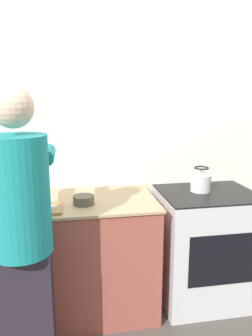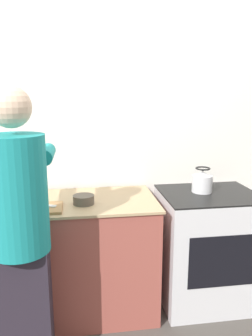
{
  "view_description": "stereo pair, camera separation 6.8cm",
  "coord_description": "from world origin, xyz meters",
  "px_view_note": "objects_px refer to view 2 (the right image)",
  "views": [
    {
      "loc": [
        -0.27,
        -1.96,
        1.63
      ],
      "look_at": [
        0.12,
        0.22,
        1.13
      ],
      "focal_mm": 35.0,
      "sensor_mm": 36.0,
      "label": 1
    },
    {
      "loc": [
        -0.2,
        -1.97,
        1.63
      ],
      "look_at": [
        0.12,
        0.22,
        1.13
      ],
      "focal_mm": 35.0,
      "sensor_mm": 36.0,
      "label": 2
    }
  ],
  "objects_px": {
    "person": "(20,227)",
    "kettle": "(202,182)",
    "oven": "(207,247)",
    "canister_jar": "(7,185)",
    "bowl_prep": "(84,200)",
    "knife": "(40,205)",
    "cutting_board": "(35,209)"
  },
  "relations": [
    {
      "from": "person",
      "to": "cutting_board",
      "type": "bearing_deg",
      "value": 83.71
    },
    {
      "from": "person",
      "to": "bowl_prep",
      "type": "bearing_deg",
      "value": 50.19
    },
    {
      "from": "person",
      "to": "knife",
      "type": "xyz_separation_m",
      "value": [
        0.07,
        0.38,
        -0.01
      ]
    },
    {
      "from": "kettle",
      "to": "oven",
      "type": "bearing_deg",
      "value": -43.77
    },
    {
      "from": "person",
      "to": "bowl_prep",
      "type": "xyz_separation_m",
      "value": [
        0.36,
        0.43,
        0.0
      ]
    },
    {
      "from": "oven",
      "to": "bowl_prep",
      "type": "distance_m",
      "value": 1.07
    },
    {
      "from": "oven",
      "to": "bowl_prep",
      "type": "xyz_separation_m",
      "value": [
        -0.96,
        -0.07,
        0.47
      ]
    },
    {
      "from": "bowl_prep",
      "to": "canister_jar",
      "type": "height_order",
      "value": "canister_jar"
    },
    {
      "from": "kettle",
      "to": "knife",
      "type": "bearing_deg",
      "value": -172.02
    },
    {
      "from": "knife",
      "to": "canister_jar",
      "type": "distance_m",
      "value": 0.44
    },
    {
      "from": "kettle",
      "to": "canister_jar",
      "type": "bearing_deg",
      "value": 173.38
    },
    {
      "from": "bowl_prep",
      "to": "oven",
      "type": "bearing_deg",
      "value": 4.39
    },
    {
      "from": "cutting_board",
      "to": "oven",
      "type": "bearing_deg",
      "value": 6.74
    },
    {
      "from": "cutting_board",
      "to": "canister_jar",
      "type": "relative_size",
      "value": 2.16
    },
    {
      "from": "person",
      "to": "canister_jar",
      "type": "xyz_separation_m",
      "value": [
        -0.21,
        0.72,
        0.05
      ]
    },
    {
      "from": "oven",
      "to": "kettle",
      "type": "height_order",
      "value": "kettle"
    },
    {
      "from": "person",
      "to": "kettle",
      "type": "height_order",
      "value": "person"
    },
    {
      "from": "oven",
      "to": "knife",
      "type": "bearing_deg",
      "value": -174.35
    },
    {
      "from": "bowl_prep",
      "to": "canister_jar",
      "type": "relative_size",
      "value": 0.9
    },
    {
      "from": "knife",
      "to": "canister_jar",
      "type": "xyz_separation_m",
      "value": [
        -0.27,
        0.34,
        0.06
      ]
    },
    {
      "from": "knife",
      "to": "kettle",
      "type": "height_order",
      "value": "kettle"
    },
    {
      "from": "cutting_board",
      "to": "canister_jar",
      "type": "height_order",
      "value": "canister_jar"
    },
    {
      "from": "knife",
      "to": "oven",
      "type": "bearing_deg",
      "value": 23.21
    },
    {
      "from": "oven",
      "to": "cutting_board",
      "type": "height_order",
      "value": "cutting_board"
    },
    {
      "from": "cutting_board",
      "to": "bowl_prep",
      "type": "height_order",
      "value": "bowl_prep"
    },
    {
      "from": "oven",
      "to": "person",
      "type": "relative_size",
      "value": 0.53
    },
    {
      "from": "cutting_board",
      "to": "kettle",
      "type": "distance_m",
      "value": 1.25
    },
    {
      "from": "cutting_board",
      "to": "kettle",
      "type": "height_order",
      "value": "kettle"
    },
    {
      "from": "kettle",
      "to": "canister_jar",
      "type": "distance_m",
      "value": 1.49
    },
    {
      "from": "canister_jar",
      "to": "oven",
      "type": "bearing_deg",
      "value": -8.08
    },
    {
      "from": "person",
      "to": "kettle",
      "type": "bearing_deg",
      "value": 23.45
    },
    {
      "from": "cutting_board",
      "to": "knife",
      "type": "relative_size",
      "value": 1.67
    }
  ]
}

